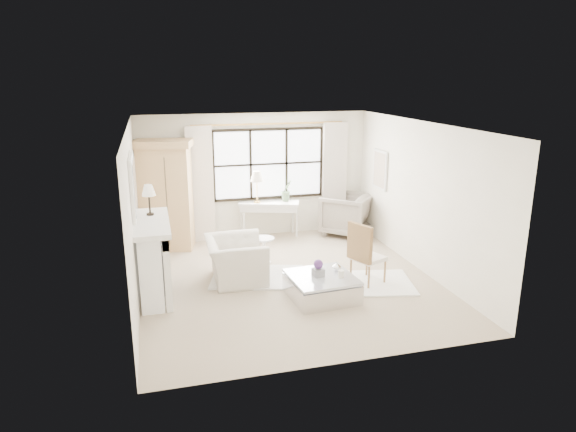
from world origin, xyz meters
name	(u,v)px	position (x,y,z in m)	size (l,w,h in m)	color
floor	(288,280)	(0.00, 0.00, 0.00)	(5.50, 5.50, 0.00)	tan
ceiling	(288,125)	(0.00, 0.00, 2.70)	(5.50, 5.50, 0.00)	silver
wall_back	(255,176)	(0.00, 2.75, 1.35)	(5.00, 5.00, 0.00)	white
wall_front	(348,262)	(0.00, -2.75, 1.35)	(5.00, 5.00, 0.00)	silver
wall_left	(133,216)	(-2.50, 0.00, 1.35)	(5.50, 5.50, 0.00)	silver
wall_right	(421,197)	(2.50, 0.00, 1.35)	(5.50, 5.50, 0.00)	white
window_pane	(269,164)	(0.30, 2.73, 1.60)	(2.40, 0.02, 1.50)	white
window_frame	(269,164)	(0.30, 2.72, 1.60)	(2.50, 0.04, 1.50)	black
curtain_rod	(269,124)	(0.30, 2.67, 2.47)	(0.04, 0.04, 3.30)	#BF8B42
curtain_left	(200,185)	(-1.20, 2.65, 1.24)	(0.55, 0.10, 2.47)	silver
curtain_right	(334,178)	(1.80, 2.65, 1.24)	(0.55, 0.10, 2.47)	beige
fireplace	(151,257)	(-2.27, 0.00, 0.65)	(0.58, 1.66, 1.26)	white
mirror_frame	(133,186)	(-2.47, 0.00, 1.84)	(0.05, 1.15, 0.95)	white
mirror_glass	(135,186)	(-2.44, 0.00, 1.84)	(0.02, 1.00, 0.80)	#B9BDC5
art_frame	(380,170)	(2.47, 1.70, 1.55)	(0.04, 0.62, 0.82)	silver
art_canvas	(379,170)	(2.45, 1.70, 1.55)	(0.01, 0.52, 0.72)	beige
mantel_lamp	(149,192)	(-2.24, 0.35, 1.65)	(0.22, 0.22, 0.51)	black
armoire	(166,194)	(-1.93, 2.35, 1.14)	(1.25, 0.93, 2.24)	tan
console_table	(269,219)	(0.25, 2.52, 0.40)	(1.38, 0.83, 0.80)	silver
console_lamp	(257,177)	(-0.01, 2.53, 1.36)	(0.28, 0.28, 0.69)	#BB8F40
orchid_plant	(287,191)	(0.65, 2.50, 1.03)	(0.26, 0.21, 0.47)	#57734D
side_table	(264,247)	(-0.21, 0.96, 0.33)	(0.40, 0.40, 0.51)	white
rug_left	(258,277)	(-0.48, 0.27, 0.01)	(1.61, 1.13, 0.03)	silver
rug_right	(368,283)	(1.30, -0.50, 0.01)	(1.50, 1.13, 0.03)	white
club_armchair	(236,260)	(-0.86, 0.27, 0.37)	(1.14, 1.00, 0.74)	beige
wingback_chair	(347,214)	(1.98, 2.27, 0.46)	(0.99, 1.02, 0.93)	gray
french_chair	(367,266)	(1.28, -0.47, 0.31)	(0.64, 0.63, 1.08)	olive
coffee_table	(322,287)	(0.34, -0.83, 0.18)	(1.07, 1.07, 0.38)	silver
planter_box	(318,272)	(0.28, -0.82, 0.44)	(0.16, 0.16, 0.12)	gray
planter_flowers	(318,264)	(0.28, -0.82, 0.58)	(0.15, 0.15, 0.15)	#532D70
pillar_candle	(341,274)	(0.61, -0.97, 0.44)	(0.10, 0.10, 0.12)	white
coffee_vase	(337,266)	(0.65, -0.68, 0.46)	(0.15, 0.15, 0.15)	white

